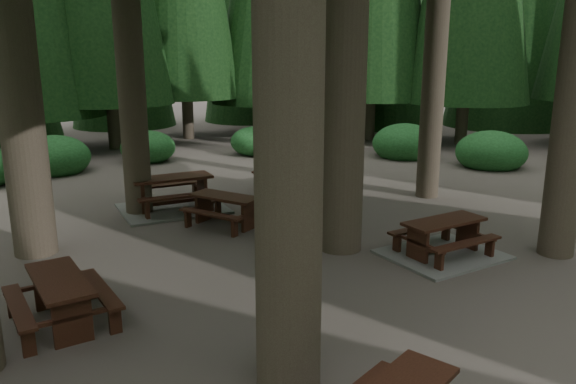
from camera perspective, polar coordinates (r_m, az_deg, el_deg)
ground at (r=10.74m, az=2.77°, el=-6.87°), size 80.00×80.00×0.00m
picnic_table_a at (r=11.25m, az=15.46°, el=-5.12°), size 2.27×1.93×0.72m
picnic_table_b at (r=8.76m, az=-22.10°, el=-9.54°), size 1.43×1.74×0.73m
picnic_table_c at (r=14.26m, az=-11.66°, el=-0.60°), size 2.79×2.43×0.84m
picnic_table_d at (r=16.11m, az=0.66°, el=2.30°), size 2.05×1.71×0.83m
picnic_table_f at (r=12.73m, az=-6.38°, el=-1.38°), size 1.83×2.00×0.70m
shrub_ring at (r=11.58m, az=3.20°, el=-3.21°), size 23.86×24.64×1.49m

